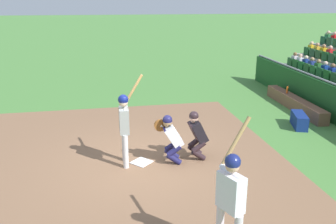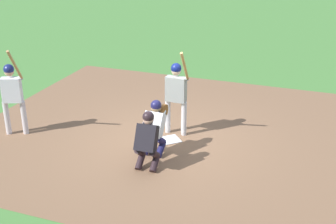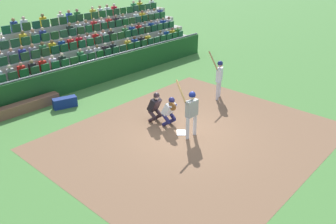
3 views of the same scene
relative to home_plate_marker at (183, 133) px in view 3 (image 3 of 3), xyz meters
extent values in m
plane|color=#4A813B|center=(0.00, 0.00, -0.02)|extent=(160.00, 160.00, 0.00)
cube|color=brown|center=(0.00, 0.50, -0.01)|extent=(10.05, 8.63, 0.01)
cube|color=white|center=(0.00, 0.00, 0.00)|extent=(0.62, 0.62, 0.02)
cylinder|color=silver|center=(-0.22, 0.39, 0.41)|extent=(0.13, 0.13, 0.85)
cylinder|color=silver|center=(0.19, 0.40, 0.41)|extent=(0.13, 0.13, 0.85)
cube|color=#949997|center=(-0.01, 0.40, 1.13)|extent=(0.48, 0.23, 0.60)
sphere|color=beige|center=(-0.01, 0.40, 1.58)|extent=(0.22, 0.22, 0.22)
sphere|color=navy|center=(-0.01, 0.40, 1.64)|extent=(0.25, 0.25, 0.25)
cylinder|color=#949997|center=(0.04, 0.37, 1.42)|extent=(0.51, 0.13, 0.14)
cylinder|color=#949997|center=(0.23, 0.38, 1.42)|extent=(0.18, 0.14, 0.13)
cylinder|color=tan|center=(0.29, 0.14, 1.80)|extent=(0.07, 0.49, 0.75)
sphere|color=black|center=(0.29, 0.35, 1.44)|extent=(0.06, 0.06, 0.06)
cylinder|color=#1E1D4F|center=(-0.23, -0.78, 0.14)|extent=(0.14, 0.38, 0.34)
cylinder|color=#1E1D4F|center=(-0.23, -0.78, 0.36)|extent=(0.14, 0.38, 0.33)
cylinder|color=#1E1D4F|center=(0.09, -0.78, 0.14)|extent=(0.14, 0.38, 0.34)
cylinder|color=#1E1D4F|center=(0.09, -0.78, 0.36)|extent=(0.14, 0.38, 0.33)
cube|color=white|center=(-0.07, -0.79, 0.70)|extent=(0.42, 0.50, 0.59)
cube|color=#1E1D4F|center=(-0.07, -0.68, 0.70)|extent=(0.38, 0.29, 0.42)
sphere|color=#A17D53|center=(-0.07, -0.64, 1.04)|extent=(0.22, 0.22, 0.22)
cube|color=black|center=(-0.07, -0.64, 1.04)|extent=(0.20, 0.14, 0.19)
sphere|color=#1E1D4F|center=(-0.07, -0.64, 1.10)|extent=(0.24, 0.24, 0.24)
cylinder|color=brown|center=(0.05, -0.48, 0.93)|extent=(0.07, 0.30, 0.30)
cylinder|color=white|center=(0.08, -0.66, 0.86)|extent=(0.15, 0.40, 0.22)
cylinder|color=#2D1E24|center=(-0.09, -1.43, 0.14)|extent=(0.17, 0.39, 0.34)
cylinder|color=#2D1E24|center=(-0.09, -1.43, 0.36)|extent=(0.17, 0.39, 0.33)
cylinder|color=#2D1E24|center=(0.23, -1.41, 0.14)|extent=(0.17, 0.39, 0.34)
cylinder|color=#2D1E24|center=(0.23, -1.41, 0.36)|extent=(0.17, 0.39, 0.33)
cube|color=black|center=(0.07, -1.45, 0.71)|extent=(0.45, 0.49, 0.60)
cube|color=#2D1E24|center=(0.06, -1.33, 0.71)|extent=(0.40, 0.28, 0.44)
sphere|color=#D69E89|center=(0.06, -1.32, 1.07)|extent=(0.22, 0.22, 0.22)
cube|color=black|center=(0.06, -1.32, 1.07)|extent=(0.21, 0.14, 0.20)
sphere|color=#2D1E24|center=(0.06, -1.32, 1.13)|extent=(0.24, 0.24, 0.24)
cube|color=#184A1E|center=(0.00, -6.52, 0.58)|extent=(16.98, 0.24, 1.20)
cylinder|color=gray|center=(0.00, -6.52, 1.22)|extent=(16.98, 0.07, 0.07)
cube|color=brown|center=(3.67, -5.97, 0.20)|extent=(3.89, 0.40, 0.44)
cube|color=navy|center=(1.83, -5.17, 0.20)|extent=(1.06, 0.62, 0.44)
cylinder|color=silver|center=(-3.76, -1.15, 0.40)|extent=(0.17, 0.17, 0.84)
cylinder|color=silver|center=(-3.39, -0.98, 0.40)|extent=(0.17, 0.17, 0.84)
cube|color=silver|center=(-3.58, -1.07, 1.12)|extent=(0.50, 0.38, 0.59)
sphere|color=tan|center=(-3.58, -1.07, 1.56)|extent=(0.22, 0.22, 0.22)
sphere|color=navy|center=(-3.58, -1.07, 1.62)|extent=(0.24, 0.24, 0.24)
cylinder|color=silver|center=(-3.52, -1.07, 1.40)|extent=(0.48, 0.23, 0.14)
cylinder|color=silver|center=(-3.36, -0.99, 1.40)|extent=(0.15, 0.09, 0.13)
cylinder|color=tan|center=(-3.25, -1.21, 1.80)|extent=(0.17, 0.50, 0.79)
sphere|color=black|center=(-3.30, -0.99, 1.42)|extent=(0.06, 0.06, 0.06)
cube|color=#9C9C8E|center=(0.00, -8.65, 0.25)|extent=(19.88, 0.86, 0.53)
cube|color=#154A2D|center=(-9.14, -8.52, 0.72)|extent=(0.44, 0.10, 0.42)
cube|color=#29762F|center=(-9.14, -8.75, 0.77)|extent=(0.32, 0.22, 0.52)
sphere|color=beige|center=(-9.14, -8.75, 1.13)|extent=(0.19, 0.19, 0.19)
cube|color=#164D2A|center=(-8.59, -8.52, 0.72)|extent=(0.44, 0.10, 0.42)
cube|color=gold|center=(-8.59, -8.75, 0.77)|extent=(0.32, 0.22, 0.52)
sphere|color=brown|center=(-8.59, -8.75, 1.13)|extent=(0.19, 0.19, 0.19)
cube|color=#19502F|center=(-8.04, -8.52, 0.72)|extent=(0.44, 0.10, 0.42)
cube|color=navy|center=(-8.04, -8.75, 0.77)|extent=(0.32, 0.22, 0.52)
sphere|color=beige|center=(-8.04, -8.75, 1.13)|extent=(0.19, 0.19, 0.19)
cube|color=#1A4D2A|center=(-7.48, -8.52, 0.72)|extent=(0.44, 0.10, 0.42)
cube|color=gray|center=(-7.48, -8.75, 0.77)|extent=(0.32, 0.22, 0.52)
sphere|color=brown|center=(-7.48, -8.75, 1.13)|extent=(0.19, 0.19, 0.19)
cube|color=#1C4A2E|center=(-6.93, -8.52, 0.72)|extent=(0.44, 0.10, 0.42)
cube|color=#18442D|center=(-6.37, -8.52, 0.72)|extent=(0.44, 0.10, 0.42)
cube|color=gold|center=(-6.37, -8.75, 0.77)|extent=(0.32, 0.22, 0.52)
sphere|color=beige|center=(-6.37, -8.75, 1.13)|extent=(0.19, 0.19, 0.19)
cube|color=#1F4C28|center=(-5.82, -8.52, 0.72)|extent=(0.44, 0.10, 0.42)
cube|color=black|center=(-5.82, -8.75, 0.77)|extent=(0.32, 0.22, 0.52)
sphere|color=#9F765A|center=(-5.82, -8.75, 1.13)|extent=(0.19, 0.19, 0.19)
cube|color=#1B4C2A|center=(-5.26, -8.52, 0.72)|extent=(0.44, 0.10, 0.42)
cube|color=navy|center=(-5.26, -8.75, 0.77)|extent=(0.32, 0.22, 0.52)
sphere|color=brown|center=(-5.26, -8.75, 1.13)|extent=(0.19, 0.19, 0.19)
cube|color=#144522|center=(-4.71, -8.52, 0.72)|extent=(0.44, 0.10, 0.42)
cube|color=gold|center=(-4.71, -8.75, 0.77)|extent=(0.32, 0.22, 0.52)
sphere|color=beige|center=(-4.71, -8.75, 1.13)|extent=(0.19, 0.19, 0.19)
cube|color=#20432E|center=(-4.16, -8.52, 0.72)|extent=(0.44, 0.10, 0.42)
cube|color=#19472B|center=(-3.60, -8.52, 0.72)|extent=(0.44, 0.10, 0.42)
cube|color=#222A2D|center=(-3.60, -8.75, 0.77)|extent=(0.32, 0.22, 0.52)
sphere|color=brown|center=(-3.60, -8.75, 1.13)|extent=(0.19, 0.19, 0.19)
cube|color=#1B4931|center=(-3.05, -8.52, 0.72)|extent=(0.44, 0.10, 0.42)
cube|color=#291E26|center=(-3.05, -8.75, 0.77)|extent=(0.32, 0.22, 0.52)
sphere|color=beige|center=(-3.05, -8.75, 1.13)|extent=(0.19, 0.19, 0.19)
cube|color=#195024|center=(-2.49, -8.52, 0.72)|extent=(0.44, 0.10, 0.42)
cube|color=silver|center=(-2.49, -8.75, 0.77)|extent=(0.32, 0.22, 0.52)
sphere|color=brown|center=(-2.49, -8.75, 1.13)|extent=(0.19, 0.19, 0.19)
cube|color=#1F492D|center=(-1.94, -8.52, 0.72)|extent=(0.44, 0.10, 0.42)
cube|color=#91899D|center=(-1.94, -8.75, 0.77)|extent=(0.32, 0.22, 0.52)
sphere|color=beige|center=(-1.94, -8.75, 1.13)|extent=(0.19, 0.19, 0.19)
cube|color=#185129|center=(-1.39, -8.52, 0.72)|extent=(0.44, 0.10, 0.42)
cube|color=#2C7541|center=(-1.39, -8.75, 0.77)|extent=(0.32, 0.22, 0.52)
sphere|color=tan|center=(-1.39, -8.75, 1.13)|extent=(0.19, 0.19, 0.19)
cube|color=#224E28|center=(-0.83, -8.52, 0.72)|extent=(0.44, 0.10, 0.42)
cube|color=#1B512D|center=(-0.28, -8.52, 0.72)|extent=(0.44, 0.10, 0.42)
cube|color=#212E28|center=(-0.28, -8.75, 0.77)|extent=(0.32, 0.22, 0.52)
sphere|color=beige|center=(-0.28, -8.75, 1.13)|extent=(0.19, 0.19, 0.19)
cube|color=#154D2C|center=(0.28, -8.52, 0.72)|extent=(0.44, 0.10, 0.42)
cube|color=white|center=(0.28, -8.75, 0.77)|extent=(0.32, 0.22, 0.52)
sphere|color=beige|center=(0.28, -8.75, 1.13)|extent=(0.19, 0.19, 0.19)
cube|color=#1A4F2A|center=(0.83, -8.52, 0.72)|extent=(0.44, 0.10, 0.42)
cube|color=red|center=(0.83, -8.75, 0.77)|extent=(0.32, 0.22, 0.52)
sphere|color=#A2735D|center=(0.83, -8.75, 1.13)|extent=(0.19, 0.19, 0.19)
cube|color=#20452B|center=(1.39, -8.52, 0.72)|extent=(0.44, 0.10, 0.42)
cube|color=black|center=(1.39, -8.75, 0.77)|extent=(0.32, 0.22, 0.52)
sphere|color=#A38152|center=(1.39, -8.75, 1.13)|extent=(0.19, 0.19, 0.19)
cube|color=#164A27|center=(1.94, -8.52, 0.72)|extent=(0.44, 0.10, 0.42)
cube|color=red|center=(1.94, -8.75, 0.77)|extent=(0.32, 0.22, 0.52)
sphere|color=#AF745E|center=(1.94, -8.75, 1.13)|extent=(0.19, 0.19, 0.19)
cube|color=#22432B|center=(2.49, -8.52, 0.72)|extent=(0.44, 0.10, 0.42)
cube|color=gray|center=(2.49, -8.75, 0.77)|extent=(0.32, 0.22, 0.52)
sphere|color=beige|center=(2.49, -8.75, 1.13)|extent=(0.19, 0.19, 0.19)
cube|color=#1E4C2F|center=(3.05, -8.52, 0.72)|extent=(0.44, 0.10, 0.42)
cube|color=#9C9C8E|center=(0.00, -9.51, 0.51)|extent=(19.88, 0.86, 1.06)
cube|color=#164C29|center=(-9.14, -9.38, 1.25)|extent=(0.44, 0.10, 0.42)
cube|color=silver|center=(-9.14, -9.61, 1.30)|extent=(0.32, 0.22, 0.52)
sphere|color=brown|center=(-9.14, -9.61, 1.66)|extent=(0.19, 0.19, 0.19)
cube|color=#18452F|center=(-8.59, -9.38, 1.25)|extent=(0.44, 0.10, 0.42)
cube|color=navy|center=(-8.59, -9.61, 1.30)|extent=(0.32, 0.22, 0.52)
sphere|color=#A77150|center=(-8.59, -9.61, 1.66)|extent=(0.19, 0.19, 0.19)
cube|color=#1D5130|center=(-8.04, -9.38, 1.25)|extent=(0.44, 0.10, 0.42)
cube|color=gray|center=(-8.04, -9.61, 1.30)|extent=(0.32, 0.22, 0.52)
sphere|color=beige|center=(-8.04, -9.61, 1.66)|extent=(0.19, 0.19, 0.19)
cube|color=#16432A|center=(-7.48, -9.38, 1.25)|extent=(0.44, 0.10, 0.42)
cube|color=navy|center=(-7.48, -9.61, 1.30)|extent=(0.32, 0.22, 0.52)
sphere|color=#A8785C|center=(-7.48, -9.61, 1.66)|extent=(0.19, 0.19, 0.19)
cube|color=#224324|center=(-6.93, -9.38, 1.25)|extent=(0.44, 0.10, 0.42)
cube|color=gray|center=(-6.93, -9.61, 1.30)|extent=(0.32, 0.22, 0.52)
sphere|color=brown|center=(-6.93, -9.61, 1.66)|extent=(0.19, 0.19, 0.19)
cube|color=#164628|center=(-6.37, -9.38, 1.25)|extent=(0.44, 0.10, 0.42)
cube|color=red|center=(-6.37, -9.61, 1.30)|extent=(0.32, 0.22, 0.52)
sphere|color=brown|center=(-6.37, -9.61, 1.66)|extent=(0.19, 0.19, 0.19)
cube|color=#184B2C|center=(-5.82, -9.38, 1.25)|extent=(0.44, 0.10, 0.42)
cube|color=#1C4095|center=(-5.82, -9.61, 1.30)|extent=(0.32, 0.22, 0.52)
sphere|color=#D4AA86|center=(-5.82, -9.61, 1.66)|extent=(0.19, 0.19, 0.19)
cube|color=#1B512C|center=(-5.26, -9.38, 1.25)|extent=(0.44, 0.10, 0.42)
cube|color=#37783E|center=(-5.26, -9.61, 1.30)|extent=(0.32, 0.22, 0.52)
sphere|color=#A87859|center=(-5.26, -9.61, 1.66)|extent=(0.19, 0.19, 0.19)
cube|color=#204E23|center=(-4.71, -9.38, 1.25)|extent=(0.44, 0.10, 0.42)
cube|color=#215026|center=(-4.16, -9.38, 1.25)|extent=(0.44, 0.10, 0.42)
cube|color=#2C272D|center=(-4.16, -9.61, 1.30)|extent=(0.32, 0.22, 0.52)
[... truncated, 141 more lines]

